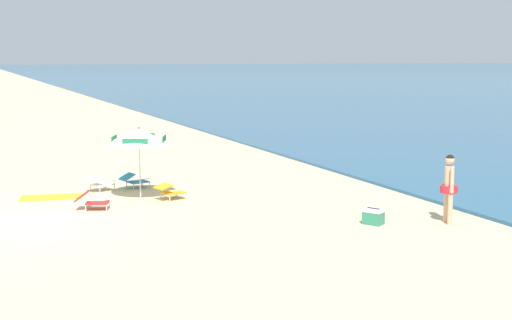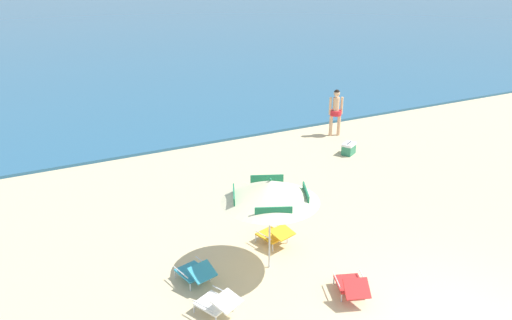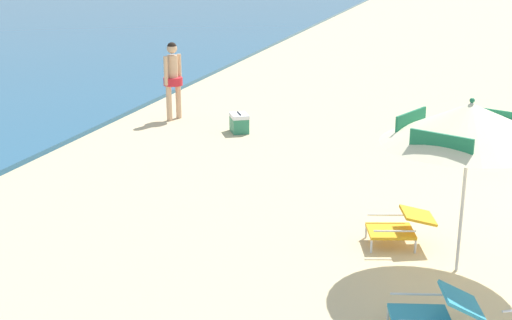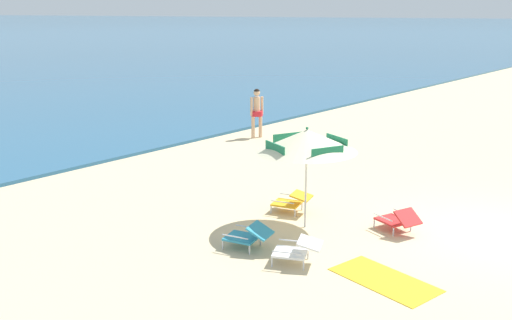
{
  "view_description": "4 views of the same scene",
  "coord_description": "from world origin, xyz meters",
  "px_view_note": "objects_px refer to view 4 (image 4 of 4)",
  "views": [
    {
      "loc": [
        17.72,
        -1.41,
        4.19
      ],
      "look_at": [
        0.25,
        6.05,
        1.33
      ],
      "focal_mm": 47.9,
      "sensor_mm": 36.0,
      "label": 1
    },
    {
      "loc": [
        -6.45,
        -4.73,
        6.38
      ],
      "look_at": [
        -0.68,
        6.97,
        0.9
      ],
      "focal_mm": 34.67,
      "sensor_mm": 36.0,
      "label": 2
    },
    {
      "loc": [
        -10.26,
        3.38,
        3.8
      ],
      "look_at": [
        -0.54,
        6.39,
        0.66
      ],
      "focal_mm": 48.47,
      "sensor_mm": 36.0,
      "label": 3
    },
    {
      "loc": [
        -11.53,
        -3.17,
        4.41
      ],
      "look_at": [
        -0.27,
        6.23,
        0.6
      ],
      "focal_mm": 40.12,
      "sensor_mm": 36.0,
      "label": 4
    }
  ],
  "objects_px": {
    "cooler_box": "(286,142)",
    "lounge_chair_under_umbrella": "(297,249)",
    "beach_umbrella_striped_main": "(307,141)",
    "lounge_chair_facing_sea": "(398,219)",
    "beach_towel": "(384,280)",
    "lounge_chair_beside_umbrella": "(248,235)",
    "person_standing_near_shore": "(257,110)",
    "lounge_chair_spare_folded": "(292,201)"
  },
  "relations": [
    {
      "from": "beach_umbrella_striped_main",
      "to": "lounge_chair_under_umbrella",
      "type": "bearing_deg",
      "value": -149.36
    },
    {
      "from": "cooler_box",
      "to": "beach_towel",
      "type": "xyz_separation_m",
      "value": [
        -6.68,
        -7.13,
        -0.2
      ]
    },
    {
      "from": "lounge_chair_beside_umbrella",
      "to": "lounge_chair_facing_sea",
      "type": "xyz_separation_m",
      "value": [
        2.65,
        -1.8,
        -0.01
      ]
    },
    {
      "from": "beach_towel",
      "to": "lounge_chair_facing_sea",
      "type": "bearing_deg",
      "value": 21.27
    },
    {
      "from": "lounge_chair_beside_umbrella",
      "to": "person_standing_near_shore",
      "type": "bearing_deg",
      "value": 38.85
    },
    {
      "from": "beach_towel",
      "to": "lounge_chair_beside_umbrella",
      "type": "bearing_deg",
      "value": 99.93
    },
    {
      "from": "lounge_chair_facing_sea",
      "to": "lounge_chair_spare_folded",
      "type": "bearing_deg",
      "value": 101.12
    },
    {
      "from": "person_standing_near_shore",
      "to": "beach_umbrella_striped_main",
      "type": "bearing_deg",
      "value": -133.67
    },
    {
      "from": "beach_umbrella_striped_main",
      "to": "beach_towel",
      "type": "distance_m",
      "value": 3.3
    },
    {
      "from": "person_standing_near_shore",
      "to": "lounge_chair_beside_umbrella",
      "type": "bearing_deg",
      "value": -141.15
    },
    {
      "from": "person_standing_near_shore",
      "to": "cooler_box",
      "type": "distance_m",
      "value": 2.09
    },
    {
      "from": "person_standing_near_shore",
      "to": "beach_towel",
      "type": "xyz_separation_m",
      "value": [
        -7.34,
        -8.93,
        -1.02
      ]
    },
    {
      "from": "cooler_box",
      "to": "lounge_chair_under_umbrella",
      "type": "bearing_deg",
      "value": -141.72
    },
    {
      "from": "lounge_chair_under_umbrella",
      "to": "lounge_chair_beside_umbrella",
      "type": "xyz_separation_m",
      "value": [
        -0.04,
        1.12,
        -0.01
      ]
    },
    {
      "from": "lounge_chair_spare_folded",
      "to": "person_standing_near_shore",
      "type": "distance_m",
      "value": 8.05
    },
    {
      "from": "lounge_chair_beside_umbrella",
      "to": "lounge_chair_spare_folded",
      "type": "relative_size",
      "value": 1.02
    },
    {
      "from": "beach_umbrella_striped_main",
      "to": "lounge_chair_facing_sea",
      "type": "bearing_deg",
      "value": -57.76
    },
    {
      "from": "cooler_box",
      "to": "lounge_chair_beside_umbrella",
      "type": "bearing_deg",
      "value": -147.9
    },
    {
      "from": "lounge_chair_beside_umbrella",
      "to": "beach_towel",
      "type": "relative_size",
      "value": 0.55
    },
    {
      "from": "lounge_chair_facing_sea",
      "to": "cooler_box",
      "type": "distance_m",
      "value": 7.72
    },
    {
      "from": "lounge_chair_beside_umbrella",
      "to": "beach_towel",
      "type": "xyz_separation_m",
      "value": [
        0.46,
        -2.65,
        -0.27
      ]
    },
    {
      "from": "beach_umbrella_striped_main",
      "to": "lounge_chair_beside_umbrella",
      "type": "xyz_separation_m",
      "value": [
        -1.63,
        0.18,
        -1.59
      ]
    },
    {
      "from": "lounge_chair_spare_folded",
      "to": "beach_towel",
      "type": "relative_size",
      "value": 0.54
    },
    {
      "from": "cooler_box",
      "to": "beach_umbrella_striped_main",
      "type": "bearing_deg",
      "value": -139.78
    },
    {
      "from": "person_standing_near_shore",
      "to": "lounge_chair_facing_sea",
      "type": "bearing_deg",
      "value": -122.53
    },
    {
      "from": "lounge_chair_under_umbrella",
      "to": "lounge_chair_facing_sea",
      "type": "height_order",
      "value": "lounge_chair_facing_sea"
    },
    {
      "from": "cooler_box",
      "to": "person_standing_near_shore",
      "type": "bearing_deg",
      "value": 69.94
    },
    {
      "from": "lounge_chair_under_umbrella",
      "to": "lounge_chair_beside_umbrella",
      "type": "distance_m",
      "value": 1.12
    },
    {
      "from": "lounge_chair_spare_folded",
      "to": "cooler_box",
      "type": "height_order",
      "value": "lounge_chair_spare_folded"
    },
    {
      "from": "lounge_chair_beside_umbrella",
      "to": "lounge_chair_facing_sea",
      "type": "relative_size",
      "value": 0.97
    },
    {
      "from": "beach_umbrella_striped_main",
      "to": "person_standing_near_shore",
      "type": "xyz_separation_m",
      "value": [
        6.17,
        6.47,
        -0.84
      ]
    },
    {
      "from": "beach_umbrella_striped_main",
      "to": "cooler_box",
      "type": "relative_size",
      "value": 3.62
    },
    {
      "from": "beach_umbrella_striped_main",
      "to": "lounge_chair_facing_sea",
      "type": "relative_size",
      "value": 2.15
    },
    {
      "from": "cooler_box",
      "to": "lounge_chair_facing_sea",
      "type": "bearing_deg",
      "value": -125.61
    },
    {
      "from": "lounge_chair_under_umbrella",
      "to": "beach_towel",
      "type": "xyz_separation_m",
      "value": [
        0.42,
        -1.53,
        -0.27
      ]
    },
    {
      "from": "lounge_chair_under_umbrella",
      "to": "lounge_chair_spare_folded",
      "type": "relative_size",
      "value": 1.03
    },
    {
      "from": "lounge_chair_spare_folded",
      "to": "beach_towel",
      "type": "height_order",
      "value": "lounge_chair_spare_folded"
    },
    {
      "from": "lounge_chair_facing_sea",
      "to": "person_standing_near_shore",
      "type": "relative_size",
      "value": 0.58
    },
    {
      "from": "cooler_box",
      "to": "beach_towel",
      "type": "distance_m",
      "value": 9.77
    },
    {
      "from": "lounge_chair_facing_sea",
      "to": "person_standing_near_shore",
      "type": "bearing_deg",
      "value": 57.47
    },
    {
      "from": "beach_umbrella_striped_main",
      "to": "beach_towel",
      "type": "height_order",
      "value": "beach_umbrella_striped_main"
    },
    {
      "from": "lounge_chair_under_umbrella",
      "to": "cooler_box",
      "type": "height_order",
      "value": "lounge_chair_under_umbrella"
    }
  ]
}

